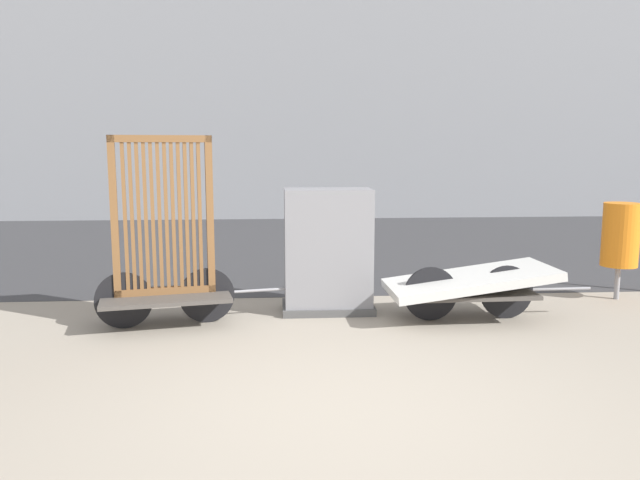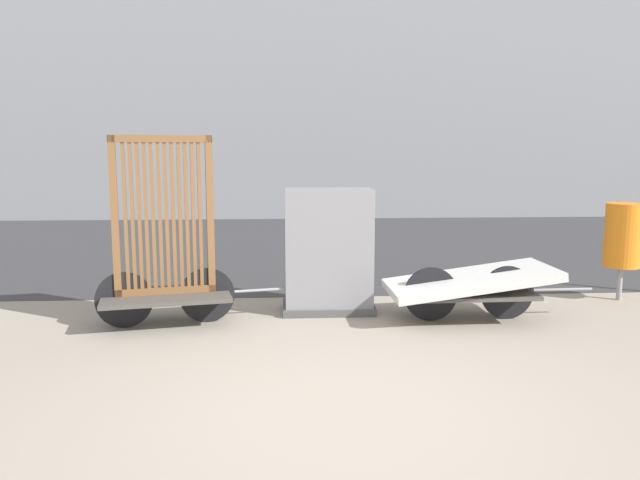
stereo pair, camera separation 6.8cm
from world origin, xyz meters
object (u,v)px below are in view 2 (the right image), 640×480
bike_cart_with_bedframe (165,258)px  trash_bin (623,236)px  bike_cart_with_mattress (470,284)px  utility_cabinet (328,254)px

bike_cart_with_bedframe → trash_bin: size_ratio=1.74×
bike_cart_with_mattress → utility_cabinet: bearing=161.7°
bike_cart_with_bedframe → utility_cabinet: bearing=3.4°
utility_cabinet → trash_bin: (3.48, 0.30, 0.14)m
bike_cart_with_mattress → trash_bin: size_ratio=1.91×
bike_cart_with_mattress → trash_bin: (2.03, 0.74, 0.39)m
bike_cart_with_bedframe → bike_cart_with_mattress: (3.13, -0.00, -0.31)m
bike_cart_with_mattress → trash_bin: bearing=18.5°
bike_cart_with_mattress → utility_cabinet: utility_cabinet is taller
bike_cart_with_bedframe → utility_cabinet: bike_cart_with_bedframe is taller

